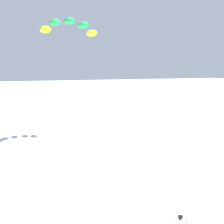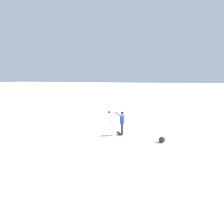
% 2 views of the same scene
% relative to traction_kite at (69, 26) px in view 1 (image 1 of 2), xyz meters
% --- Properties ---
extents(traction_kite, '(1.64, 4.11, 1.14)m').
position_rel_traction_kite_xyz_m(traction_kite, '(0.00, 0.00, 0.00)').
color(traction_kite, yellow).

